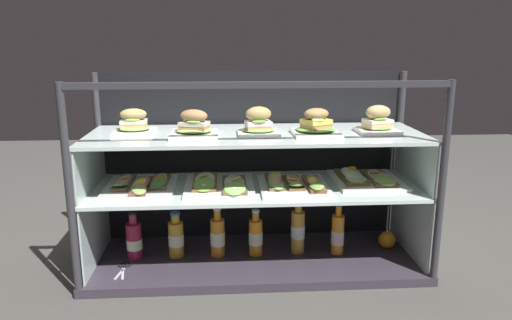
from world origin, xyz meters
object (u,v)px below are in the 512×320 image
at_px(plated_roll_sandwich_left_of_center, 258,124).
at_px(juice_bottle_back_center, 298,231).
at_px(plated_roll_sandwich_far_left, 134,124).
at_px(plated_roll_sandwich_mid_left, 194,127).
at_px(plated_roll_sandwich_far_right, 316,126).
at_px(open_sandwich_tray_far_left, 365,178).
at_px(juice_bottle_front_right_end, 256,236).
at_px(kitchen_scissors, 124,267).
at_px(open_sandwich_tray_right_of_center, 294,184).
at_px(juice_bottle_front_fourth, 134,240).
at_px(open_sandwich_tray_far_right, 141,185).
at_px(plated_roll_sandwich_near_right_corner, 378,122).
at_px(juice_bottle_near_post, 338,234).
at_px(open_sandwich_tray_near_left_corner, 219,184).
at_px(orange_fruit_beside_bottles, 387,240).
at_px(juice_bottle_front_middle, 218,236).
at_px(juice_bottle_back_right, 176,238).

distance_m(plated_roll_sandwich_left_of_center, juice_bottle_back_center, 0.56).
height_order(plated_roll_sandwich_far_left, plated_roll_sandwich_mid_left, plated_roll_sandwich_mid_left).
relative_size(plated_roll_sandwich_far_right, open_sandwich_tray_far_left, 0.57).
height_order(juice_bottle_front_right_end, kitchen_scissors, juice_bottle_front_right_end).
distance_m(open_sandwich_tray_right_of_center, juice_bottle_front_fourth, 0.77).
bearing_deg(open_sandwich_tray_far_right, juice_bottle_front_right_end, 3.42).
xyz_separation_m(plated_roll_sandwich_near_right_corner, juice_bottle_near_post, (-0.14, 0.04, -0.53)).
xyz_separation_m(open_sandwich_tray_near_left_corner, juice_bottle_front_right_end, (0.17, 0.05, -0.27)).
height_order(juice_bottle_front_right_end, juice_bottle_back_center, juice_bottle_back_center).
xyz_separation_m(open_sandwich_tray_near_left_corner, juice_bottle_back_center, (0.36, 0.06, -0.25)).
bearing_deg(open_sandwich_tray_far_left, kitchen_scissors, -174.78).
bearing_deg(juice_bottle_front_right_end, juice_bottle_front_fourth, -179.39).
bearing_deg(open_sandwich_tray_far_left, open_sandwich_tray_far_right, -178.13).
distance_m(plated_roll_sandwich_far_left, plated_roll_sandwich_left_of_center, 0.54).
xyz_separation_m(plated_roll_sandwich_mid_left, plated_roll_sandwich_near_right_corner, (0.79, 0.03, 0.01)).
bearing_deg(plated_roll_sandwich_near_right_corner, kitchen_scissors, -177.72).
bearing_deg(juice_bottle_back_center, plated_roll_sandwich_near_right_corner, -11.03).
bearing_deg(open_sandwich_tray_far_left, open_sandwich_tray_right_of_center, -169.47).
height_order(juice_bottle_front_fourth, kitchen_scissors, juice_bottle_front_fourth).
xyz_separation_m(juice_bottle_front_right_end, kitchen_scissors, (-0.59, -0.10, -0.09)).
bearing_deg(juice_bottle_front_right_end, open_sandwich_tray_far_right, -176.58).
height_order(juice_bottle_near_post, orange_fruit_beside_bottles, juice_bottle_near_post).
height_order(plated_roll_sandwich_far_right, juice_bottle_back_center, plated_roll_sandwich_far_right).
bearing_deg(open_sandwich_tray_near_left_corner, juice_bottle_front_middle, 104.77).
xyz_separation_m(plated_roll_sandwich_left_of_center, juice_bottle_back_right, (-0.37, 0.06, -0.54)).
relative_size(plated_roll_sandwich_near_right_corner, open_sandwich_tray_far_left, 0.50).
height_order(open_sandwich_tray_near_left_corner, open_sandwich_tray_far_left, same).
relative_size(open_sandwich_tray_far_right, juice_bottle_front_middle, 1.52).
bearing_deg(plated_roll_sandwich_far_right, juice_bottle_front_middle, 168.53).
xyz_separation_m(juice_bottle_front_fourth, juice_bottle_back_right, (0.19, 0.01, 0.00)).
bearing_deg(plated_roll_sandwich_near_right_corner, plated_roll_sandwich_far_right, -173.41).
bearing_deg(juice_bottle_front_middle, open_sandwich_tray_far_left, 0.04).
bearing_deg(juice_bottle_back_right, juice_bottle_front_fourth, -176.57).
xyz_separation_m(plated_roll_sandwich_left_of_center, open_sandwich_tray_far_right, (-0.51, 0.03, -0.27)).
xyz_separation_m(open_sandwich_tray_right_of_center, juice_bottle_back_right, (-0.53, 0.07, -0.27)).
height_order(juice_bottle_front_right_end, orange_fruit_beside_bottles, juice_bottle_front_right_end).
height_order(open_sandwich_tray_far_left, kitchen_scissors, open_sandwich_tray_far_left).
bearing_deg(juice_bottle_front_fourth, juice_bottle_near_post, -0.40).
relative_size(plated_roll_sandwich_far_right, plated_roll_sandwich_near_right_corner, 1.14).
height_order(plated_roll_sandwich_near_right_corner, juice_bottle_back_center, plated_roll_sandwich_near_right_corner).
bearing_deg(open_sandwich_tray_far_left, orange_fruit_beside_bottles, 11.29).
distance_m(juice_bottle_front_right_end, juice_bottle_near_post, 0.38).
distance_m(juice_bottle_back_right, kitchen_scissors, 0.26).
bearing_deg(juice_bottle_front_right_end, kitchen_scissors, -170.66).
distance_m(plated_roll_sandwich_mid_left, juice_bottle_front_middle, 0.54).
bearing_deg(open_sandwich_tray_near_left_corner, orange_fruit_beside_bottles, 5.30).
bearing_deg(orange_fruit_beside_bottles, plated_roll_sandwich_far_left, -178.93).
bearing_deg(plated_roll_sandwich_left_of_center, open_sandwich_tray_near_left_corner, 175.73).
bearing_deg(plated_roll_sandwich_near_right_corner, juice_bottle_front_right_end, 174.25).
height_order(open_sandwich_tray_right_of_center, juice_bottle_front_fourth, open_sandwich_tray_right_of_center).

